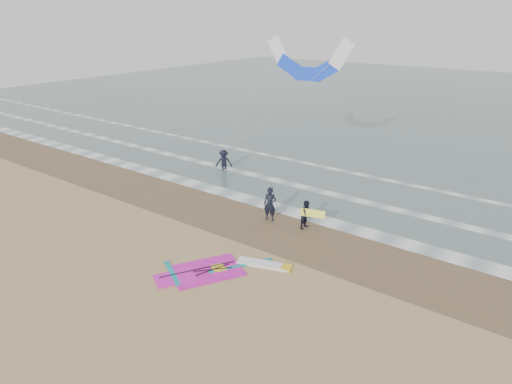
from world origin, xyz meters
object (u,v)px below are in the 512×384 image
Objects in this scene: windsurf_rig at (222,269)px; person_standing at (270,204)px; person_walking at (307,214)px; surf_kite at (308,63)px; person_wading at (224,158)px.

windsurf_rig is 2.70× the size of person_standing.
person_walking is 0.18× the size of surf_kite.
person_standing is at bearing -68.78° from person_wading.
windsurf_rig is 2.71× the size of person_wading.
person_standing reaches higher than person_walking.
person_walking is at bearing -58.29° from surf_kite.
person_walking is (2.08, 0.35, -0.18)m from person_standing.
person_standing is at bearing 105.40° from person_walking.
person_standing is 2.12m from person_walking.
person_standing is at bearing -73.45° from surf_kite.
windsurf_rig is 5.97m from person_walking.
person_standing is 1.23× the size of person_walking.
person_wading reaches higher than windsurf_rig.
person_standing reaches higher than windsurf_rig.
surf_kite is (-3.41, 12.69, 7.56)m from windsurf_rig.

